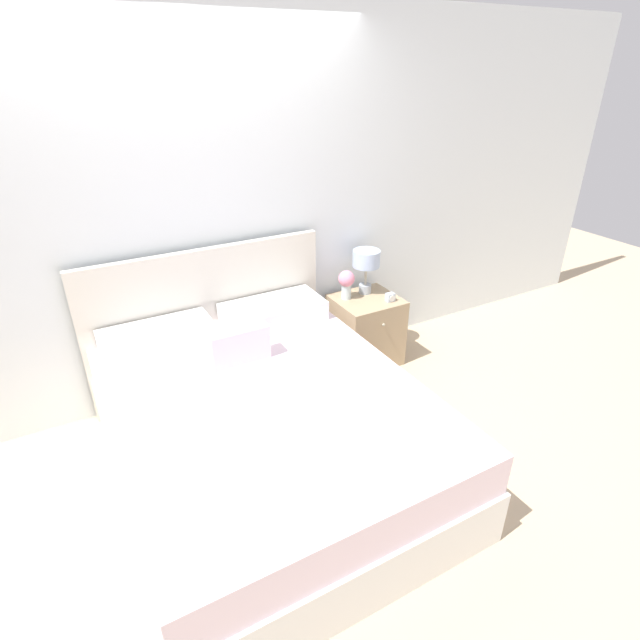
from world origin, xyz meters
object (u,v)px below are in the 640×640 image
(bed, at_px, (264,424))
(alarm_clock, at_px, (390,297))
(nightstand, at_px, (365,330))
(flower_vase, at_px, (347,282))
(table_lamp, at_px, (366,262))

(bed, xyz_separation_m, alarm_clock, (1.34, 0.60, 0.28))
(bed, height_order, nightstand, bed)
(flower_vase, height_order, alarm_clock, flower_vase)
(nightstand, distance_m, alarm_clock, 0.36)
(table_lamp, relative_size, flower_vase, 1.54)
(alarm_clock, bearing_deg, bed, -155.96)
(nightstand, xyz_separation_m, flower_vase, (-0.14, 0.08, 0.42))
(flower_vase, bearing_deg, nightstand, -31.52)
(bed, distance_m, flower_vase, 1.39)
(table_lamp, xyz_separation_m, flower_vase, (-0.19, -0.02, -0.12))
(nightstand, relative_size, alarm_clock, 8.53)
(bed, bearing_deg, table_lamp, 33.31)
(nightstand, distance_m, table_lamp, 0.56)
(flower_vase, relative_size, alarm_clock, 3.51)
(flower_vase, bearing_deg, bed, -142.92)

